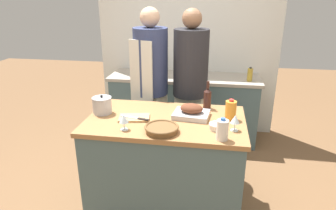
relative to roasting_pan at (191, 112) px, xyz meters
name	(u,v)px	position (x,y,z in m)	size (l,w,h in m)	color
ground_plane	(166,203)	(-0.22, -0.07, -0.95)	(12.00, 12.00, 0.00)	brown
kitchen_island	(166,163)	(-0.22, -0.07, -0.50)	(1.37, 0.82, 0.90)	#4C666B
back_counter	(184,107)	(-0.22, 1.43, -0.50)	(2.00, 0.60, 0.88)	#4C666B
back_wall	(188,42)	(-0.22, 1.78, 0.33)	(2.50, 0.10, 2.55)	silver
roasting_pan	(191,112)	(0.00, 0.00, 0.00)	(0.33, 0.27, 0.12)	#BCBCC1
wicker_basket	(162,129)	(-0.20, -0.34, -0.02)	(0.27, 0.27, 0.05)	brown
cutting_board	(134,118)	(-0.49, -0.12, -0.04)	(0.29, 0.22, 0.02)	tan
stock_pot	(102,105)	(-0.80, -0.04, 0.03)	(0.17, 0.17, 0.17)	#B7B7BC
mixing_bowl	(217,126)	(0.22, -0.22, -0.02)	(0.13, 0.13, 0.05)	beige
juice_jug	(231,110)	(0.34, 0.01, 0.04)	(0.09, 0.09, 0.18)	orange
milk_jug	(222,130)	(0.26, -0.39, 0.03)	(0.09, 0.09, 0.17)	white
wine_bottle_green	(207,98)	(0.13, 0.24, 0.06)	(0.07, 0.07, 0.27)	#381E19
wine_glass_left	(235,120)	(0.36, -0.22, 0.05)	(0.07, 0.07, 0.13)	silver
wine_glass_right	(124,119)	(-0.51, -0.35, 0.04)	(0.07, 0.07, 0.13)	silver
knife_chef	(136,118)	(-0.46, -0.15, -0.03)	(0.26, 0.09, 0.01)	#B7B7BC
condiment_bottle_tall	(154,67)	(-0.66, 1.53, 0.01)	(0.05, 0.05, 0.16)	#332D28
condiment_bottle_short	(250,75)	(0.62, 1.31, 0.02)	(0.06, 0.06, 0.18)	#B28E2D
person_cook_aproned	(151,82)	(-0.51, 0.70, 0.05)	(0.39, 0.41, 1.79)	beige
person_cook_guest	(190,84)	(-0.08, 0.73, 0.04)	(0.38, 0.38, 1.78)	beige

